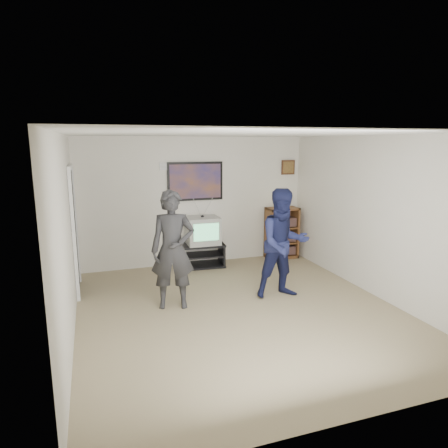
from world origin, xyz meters
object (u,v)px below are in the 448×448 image
person_short (283,244)px  media_stand (200,255)px  person_tall (173,250)px  bookshelf (282,233)px  crt_television (203,230)px

person_short → media_stand: bearing=116.2°
person_tall → person_short: person_tall is taller
media_stand → person_tall: 2.07m
bookshelf → person_short: (-0.96, -1.95, 0.32)m
person_tall → media_stand: bearing=76.3°
bookshelf → person_short: size_ratio=0.62×
media_stand → person_short: (0.82, -1.90, 0.63)m
crt_television → person_tall: size_ratio=0.36×
media_stand → person_tall: person_tall is taller
media_stand → crt_television: 0.49m
crt_television → person_short: 2.06m
crt_television → person_short: (0.77, -1.90, 0.14)m
bookshelf → person_tall: bearing=-145.8°
bookshelf → person_tall: 3.24m
crt_television → person_short: bearing=-66.5°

